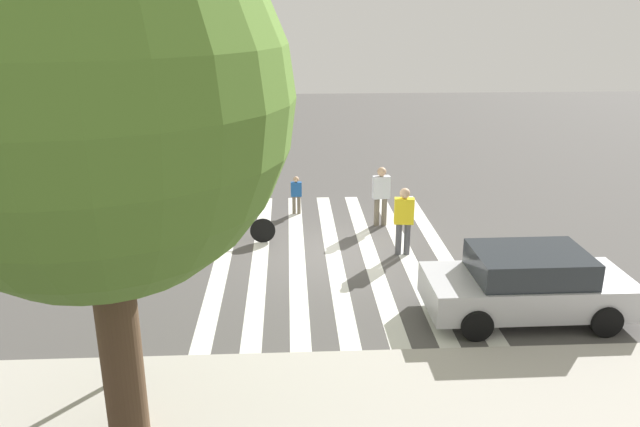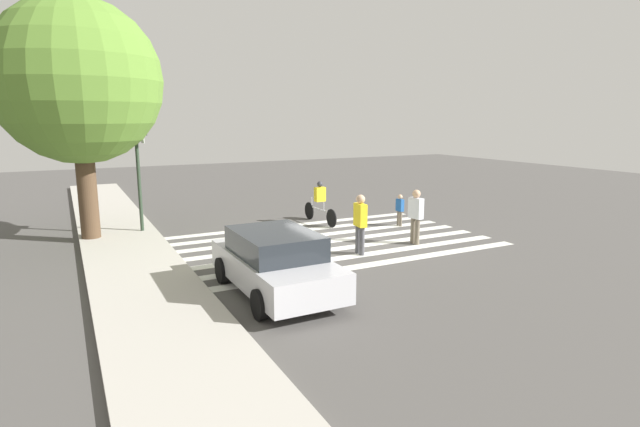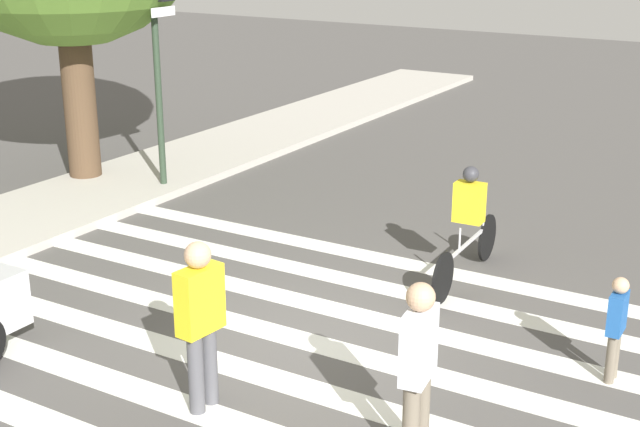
# 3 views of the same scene
# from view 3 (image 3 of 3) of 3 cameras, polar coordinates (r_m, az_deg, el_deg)

# --- Properties ---
(ground_plane) EXTENTS (60.00, 60.00, 0.00)m
(ground_plane) POSITION_cam_3_polar(r_m,az_deg,el_deg) (10.70, -1.03, -8.14)
(ground_plane) COLOR #4C4947
(crosswalk_stripes) EXTENTS (6.15, 10.00, 0.01)m
(crosswalk_stripes) POSITION_cam_3_polar(r_m,az_deg,el_deg) (10.70, -1.03, -8.12)
(crosswalk_stripes) COLOR silver
(crosswalk_stripes) RESTS_ON ground_plane
(traffic_light) EXTENTS (0.60, 0.50, 4.47)m
(traffic_light) POSITION_cam_3_polar(r_m,az_deg,el_deg) (16.00, -10.21, 12.19)
(traffic_light) COLOR #283828
(traffic_light) RESTS_ON ground_plane
(pedestrian_child_with_backpack) EXTENTS (0.52, 0.28, 1.77)m
(pedestrian_child_with_backpack) POSITION_cam_3_polar(r_m,az_deg,el_deg) (8.12, 6.30, -9.47)
(pedestrian_child_with_backpack) COLOR #6B6051
(pedestrian_child_with_backpack) RESTS_ON ground_plane
(pedestrian_adult_blue_shirt) EXTENTS (0.34, 0.18, 1.20)m
(pedestrian_adult_blue_shirt) POSITION_cam_3_polar(r_m,az_deg,el_deg) (10.07, 18.44, -6.67)
(pedestrian_adult_blue_shirt) COLOR #6B6051
(pedestrian_adult_blue_shirt) RESTS_ON ground_plane
(pedestrian_adult_tall_backpack) EXTENTS (0.52, 0.28, 1.81)m
(pedestrian_adult_tall_backpack) POSITION_cam_3_polar(r_m,az_deg,el_deg) (8.98, -7.66, -6.54)
(pedestrian_adult_tall_backpack) COLOR #4C4C51
(pedestrian_adult_tall_backpack) RESTS_ON ground_plane
(cyclist_mid_street) EXTENTS (2.45, 0.41, 1.64)m
(cyclist_mid_street) POSITION_cam_3_polar(r_m,az_deg,el_deg) (12.28, 9.47, -0.46)
(cyclist_mid_street) COLOR black
(cyclist_mid_street) RESTS_ON ground_plane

